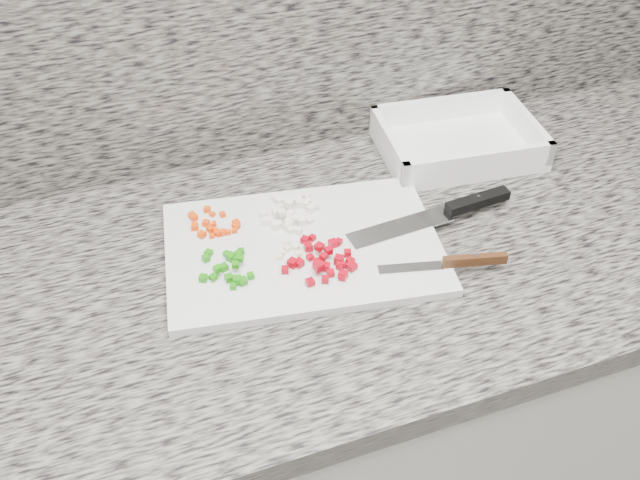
# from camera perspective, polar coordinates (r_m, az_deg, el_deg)

# --- Properties ---
(cabinet) EXTENTS (3.92, 0.62, 0.86)m
(cabinet) POSITION_cam_1_polar(r_m,az_deg,el_deg) (1.44, -2.63, -15.75)
(cabinet) COLOR beige
(cabinet) RESTS_ON ground
(countertop) EXTENTS (3.96, 0.64, 0.04)m
(countertop) POSITION_cam_1_polar(r_m,az_deg,el_deg) (1.09, -3.35, -2.80)
(countertop) COLOR slate
(countertop) RESTS_ON cabinet
(cutting_board) EXTENTS (0.46, 0.34, 0.01)m
(cutting_board) POSITION_cam_1_polar(r_m,az_deg,el_deg) (1.09, -1.34, -0.64)
(cutting_board) COLOR silver
(cutting_board) RESTS_ON countertop
(carrot_pile) EXTENTS (0.08, 0.08, 0.01)m
(carrot_pile) POSITION_cam_1_polar(r_m,az_deg,el_deg) (1.13, -8.60, 1.21)
(carrot_pile) COLOR #F44005
(carrot_pile) RESTS_ON cutting_board
(onion_pile) EXTENTS (0.10, 0.11, 0.02)m
(onion_pile) POSITION_cam_1_polar(r_m,az_deg,el_deg) (1.14, -2.36, 2.26)
(onion_pile) COLOR white
(onion_pile) RESTS_ON cutting_board
(green_pepper_pile) EXTENTS (0.08, 0.09, 0.02)m
(green_pepper_pile) POSITION_cam_1_polar(r_m,az_deg,el_deg) (1.05, -7.36, -2.18)
(green_pepper_pile) COLOR #1D7F0B
(green_pepper_pile) RESTS_ON cutting_board
(red_pepper_pile) EXTENTS (0.11, 0.11, 0.02)m
(red_pepper_pile) POSITION_cam_1_polar(r_m,az_deg,el_deg) (1.05, 0.34, -1.64)
(red_pepper_pile) COLOR #AB0212
(red_pepper_pile) RESTS_ON cutting_board
(garlic_pile) EXTENTS (0.04, 0.05, 0.01)m
(garlic_pile) POSITION_cam_1_polar(r_m,az_deg,el_deg) (1.07, -2.41, -0.95)
(garlic_pile) COLOR #F5E9BD
(garlic_pile) RESTS_ON cutting_board
(chef_knife) EXTENTS (0.29, 0.05, 0.02)m
(chef_knife) POSITION_cam_1_polar(r_m,az_deg,el_deg) (1.16, 10.49, 2.39)
(chef_knife) COLOR silver
(chef_knife) RESTS_ON cutting_board
(paring_knife) EXTENTS (0.19, 0.06, 0.02)m
(paring_knife) POSITION_cam_1_polar(r_m,az_deg,el_deg) (1.07, 11.04, -1.74)
(paring_knife) COLOR silver
(paring_knife) RESTS_ON cutting_board
(tray) EXTENTS (0.30, 0.23, 0.06)m
(tray) POSITION_cam_1_polar(r_m,az_deg,el_deg) (1.32, 10.94, 7.69)
(tray) COLOR white
(tray) RESTS_ON countertop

